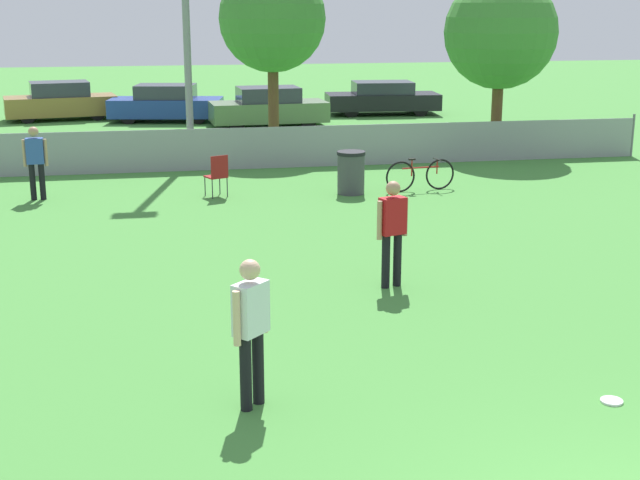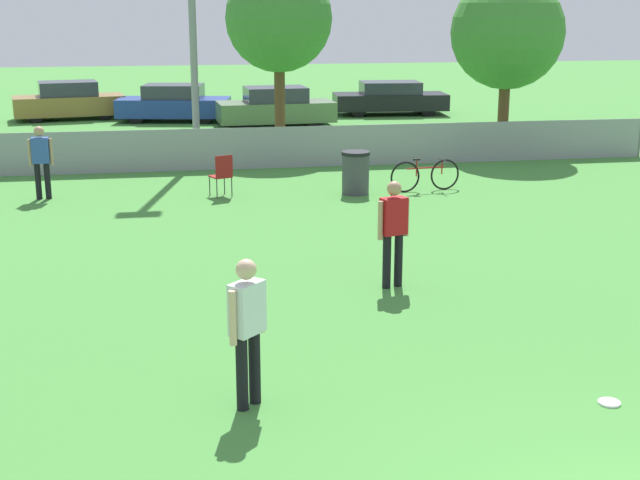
# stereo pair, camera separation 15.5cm
# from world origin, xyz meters

# --- Properties ---
(fence_backline) EXTENTS (19.26, 0.07, 1.21)m
(fence_backline) POSITION_xyz_m (0.00, 18.00, 0.55)
(fence_backline) COLOR gray
(fence_backline) RESTS_ON ground_plane
(tree_near_pole) EXTENTS (3.13, 3.13, 5.40)m
(tree_near_pole) POSITION_xyz_m (-0.34, 21.17, 3.82)
(tree_near_pole) COLOR brown
(tree_near_pole) RESTS_ON ground_plane
(tree_far_right) EXTENTS (3.26, 3.26, 5.09)m
(tree_far_right) POSITION_xyz_m (6.05, 19.52, 3.45)
(tree_far_right) COLOR brown
(tree_far_right) RESTS_ON ground_plane
(player_receiver_white) EXTENTS (0.43, 0.43, 1.67)m
(player_receiver_white) POSITION_xyz_m (-2.98, 3.58, 0.96)
(player_receiver_white) COLOR black
(player_receiver_white) RESTS_ON ground_plane
(player_defender_red) EXTENTS (0.52, 0.34, 1.67)m
(player_defender_red) POSITION_xyz_m (-0.39, 7.42, 0.96)
(player_defender_red) COLOR black
(player_defender_red) RESTS_ON ground_plane
(spectator_in_blue) EXTENTS (0.53, 0.22, 1.64)m
(spectator_in_blue) POSITION_xyz_m (-6.50, 15.01, 0.94)
(spectator_in_blue) COLOR black
(spectator_in_blue) RESTS_ON ground_plane
(frisbee_disc) EXTENTS (0.25, 0.25, 0.03)m
(frisbee_disc) POSITION_xyz_m (0.92, 2.95, 0.01)
(frisbee_disc) COLOR white
(frisbee_disc) RESTS_ON ground_plane
(folding_chair_sideline) EXTENTS (0.55, 0.55, 0.96)m
(folding_chair_sideline) POSITION_xyz_m (-2.53, 14.57, 0.55)
(folding_chair_sideline) COLOR #333338
(folding_chair_sideline) RESTS_ON ground_plane
(bicycle_sideline) EXTENTS (1.73, 0.44, 0.78)m
(bicycle_sideline) POSITION_xyz_m (2.18, 14.38, 0.38)
(bicycle_sideline) COLOR black
(bicycle_sideline) RESTS_ON ground_plane
(trash_bin) EXTENTS (0.65, 0.65, 0.98)m
(trash_bin) POSITION_xyz_m (0.52, 14.37, 0.50)
(trash_bin) COLOR #3F3F44
(trash_bin) RESTS_ON ground_plane
(parked_car_tan) EXTENTS (4.28, 2.37, 1.42)m
(parked_car_tan) POSITION_xyz_m (-7.30, 29.69, 0.68)
(parked_car_tan) COLOR black
(parked_car_tan) RESTS_ON ground_plane
(parked_car_blue) EXTENTS (4.35, 2.47, 1.36)m
(parked_car_blue) POSITION_xyz_m (-3.39, 28.42, 0.66)
(parked_car_blue) COLOR black
(parked_car_blue) RESTS_ON ground_plane
(parked_car_olive) EXTENTS (4.20, 1.99, 1.40)m
(parked_car_olive) POSITION_xyz_m (0.17, 26.32, 0.67)
(parked_car_olive) COLOR black
(parked_car_olive) RESTS_ON ground_plane
(parked_car_dark) EXTENTS (4.52, 2.12, 1.29)m
(parked_car_dark) POSITION_xyz_m (5.07, 29.07, 0.64)
(parked_car_dark) COLOR black
(parked_car_dark) RESTS_ON ground_plane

